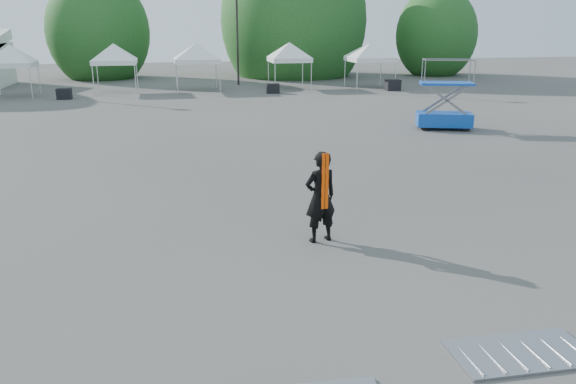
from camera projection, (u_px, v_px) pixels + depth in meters
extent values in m
plane|color=#474442|center=(285.00, 225.00, 13.55)|extent=(120.00, 120.00, 0.00)
cylinder|color=black|center=(237.00, 22.00, 42.72)|extent=(0.16, 0.16, 9.50)
cylinder|color=#382314|center=(102.00, 65.00, 49.03)|extent=(0.36, 0.36, 2.27)
ellipsoid|color=#23521B|center=(98.00, 32.00, 48.22)|extent=(4.16, 4.16, 4.78)
cylinder|color=#382314|center=(293.00, 60.00, 51.45)|extent=(0.36, 0.36, 2.80)
ellipsoid|color=#23521B|center=(294.00, 21.00, 50.45)|extent=(5.12, 5.12, 5.89)
cylinder|color=#382314|center=(434.00, 63.00, 52.30)|extent=(0.36, 0.36, 2.10)
ellipsoid|color=#23521B|center=(436.00, 35.00, 51.56)|extent=(3.84, 3.84, 4.42)
cylinder|color=silver|center=(31.00, 83.00, 35.83)|extent=(0.06, 0.06, 2.00)
cylinder|color=silver|center=(39.00, 79.00, 38.25)|extent=(0.06, 0.06, 2.00)
cube|color=white|center=(12.00, 65.00, 36.46)|extent=(2.79, 2.79, 0.30)
pyramid|color=white|center=(9.00, 45.00, 36.10)|extent=(3.94, 3.94, 1.10)
cylinder|color=silver|center=(93.00, 80.00, 37.57)|extent=(0.06, 0.06, 2.00)
cylinder|color=silver|center=(135.00, 79.00, 38.12)|extent=(0.06, 0.06, 2.00)
cylinder|color=silver|center=(98.00, 76.00, 40.14)|extent=(0.06, 0.06, 2.00)
cylinder|color=silver|center=(137.00, 76.00, 40.69)|extent=(0.06, 0.06, 2.00)
cube|color=white|center=(115.00, 62.00, 38.82)|extent=(2.94, 2.94, 0.30)
pyramid|color=white|center=(113.00, 43.00, 38.46)|extent=(4.16, 4.16, 1.10)
cylinder|color=silver|center=(177.00, 79.00, 38.50)|extent=(0.06, 0.06, 2.00)
cylinder|color=silver|center=(220.00, 78.00, 39.09)|extent=(0.06, 0.06, 2.00)
cylinder|color=silver|center=(176.00, 75.00, 41.24)|extent=(0.06, 0.06, 2.00)
cylinder|color=silver|center=(216.00, 74.00, 41.83)|extent=(0.06, 0.06, 2.00)
cube|color=white|center=(197.00, 61.00, 39.85)|extent=(3.13, 3.13, 0.30)
pyramid|color=white|center=(196.00, 43.00, 39.49)|extent=(4.42, 4.42, 1.10)
cylinder|color=silver|center=(275.00, 77.00, 39.93)|extent=(0.06, 0.06, 2.00)
cylinder|color=silver|center=(311.00, 76.00, 40.47)|extent=(0.06, 0.06, 2.00)
cylinder|color=silver|center=(268.00, 74.00, 42.42)|extent=(0.06, 0.06, 2.00)
cylinder|color=silver|center=(303.00, 73.00, 42.96)|extent=(0.06, 0.06, 2.00)
cube|color=white|center=(289.00, 60.00, 41.13)|extent=(2.86, 2.86, 0.30)
pyramid|color=white|center=(289.00, 42.00, 40.77)|extent=(4.05, 4.05, 1.10)
cylinder|color=silver|center=(357.00, 76.00, 40.34)|extent=(0.06, 0.06, 2.00)
cylinder|color=silver|center=(395.00, 75.00, 40.93)|extent=(0.06, 0.06, 2.00)
cylinder|color=silver|center=(345.00, 73.00, 43.08)|extent=(0.06, 0.06, 2.00)
cylinder|color=silver|center=(381.00, 72.00, 43.67)|extent=(0.06, 0.06, 2.00)
cube|color=white|center=(370.00, 59.00, 41.69)|extent=(3.12, 3.12, 0.30)
pyramid|color=white|center=(371.00, 42.00, 41.33)|extent=(4.42, 4.42, 1.10)
imported|color=black|center=(320.00, 197.00, 12.27)|extent=(0.84, 0.66, 2.05)
cube|color=#FF4905|center=(323.00, 182.00, 11.96)|extent=(0.16, 0.03, 1.23)
cube|color=#0B3992|center=(444.00, 119.00, 25.63)|extent=(2.69, 1.91, 0.61)
cube|color=#0B3992|center=(447.00, 83.00, 25.16)|extent=(2.57, 1.83, 0.10)
cylinder|color=black|center=(425.00, 127.00, 25.32)|extent=(0.39, 0.26, 0.36)
cylinder|color=black|center=(466.00, 127.00, 25.14)|extent=(0.39, 0.26, 0.36)
cylinder|color=black|center=(422.00, 123.00, 26.29)|extent=(0.39, 0.26, 0.36)
cylinder|color=black|center=(462.00, 124.00, 26.10)|extent=(0.39, 0.26, 0.36)
cube|color=gray|center=(521.00, 353.00, 8.25)|extent=(2.08, 1.09, 0.05)
cube|color=black|center=(64.00, 94.00, 35.76)|extent=(0.89, 0.70, 0.68)
cube|color=black|center=(273.00, 88.00, 38.77)|extent=(0.92, 0.75, 0.67)
cube|color=black|center=(393.00, 85.00, 40.35)|extent=(1.02, 0.81, 0.77)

